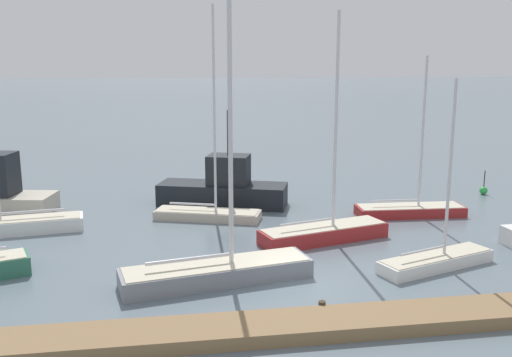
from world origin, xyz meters
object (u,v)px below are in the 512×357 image
object	(u,v)px
sailboat_3	(410,208)
channel_buoy_1	(484,190)
sailboat_0	(208,210)
sailboat_5	(217,265)
sailboat_2	(436,258)
fishing_boat_1	(224,188)
sailboat_6	(12,222)
sailboat_4	(324,230)
channel_buoy_0	(245,185)

from	to	relation	value
sailboat_3	channel_buoy_1	distance (m)	8.05
sailboat_0	sailboat_5	size ratio (longest dim) A/B	0.77
sailboat_2	fishing_boat_1	size ratio (longest dim) A/B	0.98
sailboat_6	fishing_boat_1	xyz separation A→B (m)	(11.06, 4.01, 0.47)
channel_buoy_1	fishing_boat_1	bearing A→B (deg)	-179.52
sailboat_0	sailboat_5	world-z (taller)	sailboat_5
sailboat_5	sailboat_6	bearing A→B (deg)	129.05
sailboat_4	sailboat_2	bearing A→B (deg)	-64.67
sailboat_0	sailboat_4	distance (m)	6.98
fishing_boat_1	channel_buoy_1	xyz separation A→B (m)	(16.90, 0.14, -0.75)
sailboat_3	fishing_boat_1	xyz separation A→B (m)	(-10.01, 4.01, 0.61)
sailboat_4	fishing_boat_1	size ratio (longest dim) A/B	1.35
sailboat_2	channel_buoy_1	xyz separation A→B (m)	(9.22, 11.97, -0.12)
sailboat_4	sailboat_5	xyz separation A→B (m)	(-5.51, -4.35, 0.16)
sailboat_0	channel_buoy_0	xyz separation A→B (m)	(2.95, 6.67, -0.13)
sailboat_6	channel_buoy_1	xyz separation A→B (m)	(27.96, 4.15, -0.28)
sailboat_4	sailboat_6	xyz separation A→B (m)	(-15.09, 3.61, 0.03)
sailboat_2	sailboat_4	world-z (taller)	sailboat_4
sailboat_5	channel_buoy_0	xyz separation A→B (m)	(3.23, 15.65, -0.32)
channel_buoy_0	fishing_boat_1	bearing A→B (deg)	-115.50
sailboat_2	sailboat_6	bearing A→B (deg)	138.06
sailboat_6	sailboat_0	bearing A→B (deg)	177.79
sailboat_5	fishing_boat_1	bearing A→B (deg)	71.75
sailboat_0	sailboat_6	world-z (taller)	sailboat_0
sailboat_0	channel_buoy_0	size ratio (longest dim) A/B	8.10
sailboat_2	channel_buoy_0	world-z (taller)	sailboat_2
sailboat_3	sailboat_4	distance (m)	6.98
sailboat_0	channel_buoy_0	bearing A→B (deg)	84.71
sailboat_3	channel_buoy_0	distance (m)	11.28
sailboat_0	fishing_boat_1	xyz separation A→B (m)	(1.20, 2.99, 0.53)
sailboat_0	sailboat_3	bearing A→B (deg)	13.36
channel_buoy_0	channel_buoy_1	bearing A→B (deg)	-13.15
sailboat_4	channel_buoy_1	bearing A→B (deg)	15.50
channel_buoy_0	sailboat_0	bearing A→B (deg)	-113.88
sailboat_0	channel_buoy_0	world-z (taller)	sailboat_0
sailboat_0	sailboat_3	distance (m)	11.25
sailboat_4	channel_buoy_0	distance (m)	11.53
sailboat_3	channel_buoy_0	world-z (taller)	sailboat_3
sailboat_3	channel_buoy_0	size ratio (longest dim) A/B	6.27
channel_buoy_1	sailboat_4	bearing A→B (deg)	-148.91
sailboat_5	channel_buoy_0	distance (m)	15.99
sailboat_6	channel_buoy_0	distance (m)	14.95
sailboat_5	channel_buoy_1	bearing A→B (deg)	22.18
sailboat_0	sailboat_3	world-z (taller)	sailboat_0
sailboat_4	channel_buoy_0	world-z (taller)	sailboat_4
sailboat_0	sailboat_4	xyz separation A→B (m)	(5.23, -4.63, 0.03)
sailboat_6	sailboat_3	bearing A→B (deg)	171.89
sailboat_0	sailboat_5	bearing A→B (deg)	-73.20
sailboat_6	channel_buoy_0	size ratio (longest dim) A/B	8.03
sailboat_2	sailboat_4	xyz separation A→B (m)	(-3.65, 4.21, 0.13)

